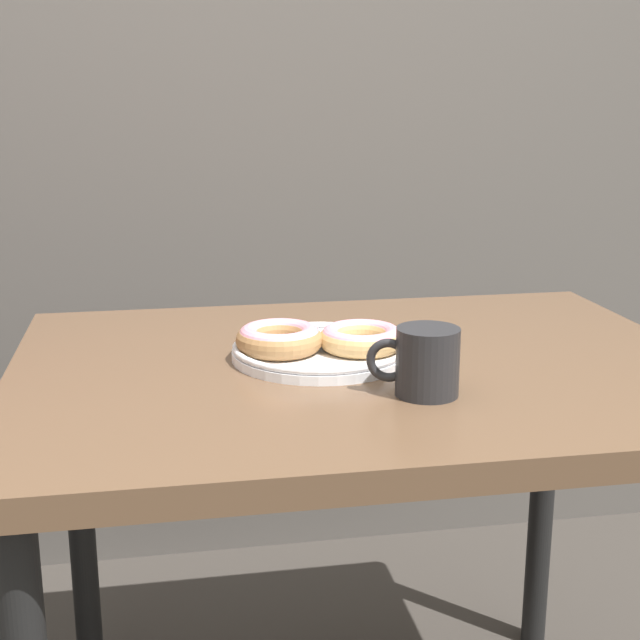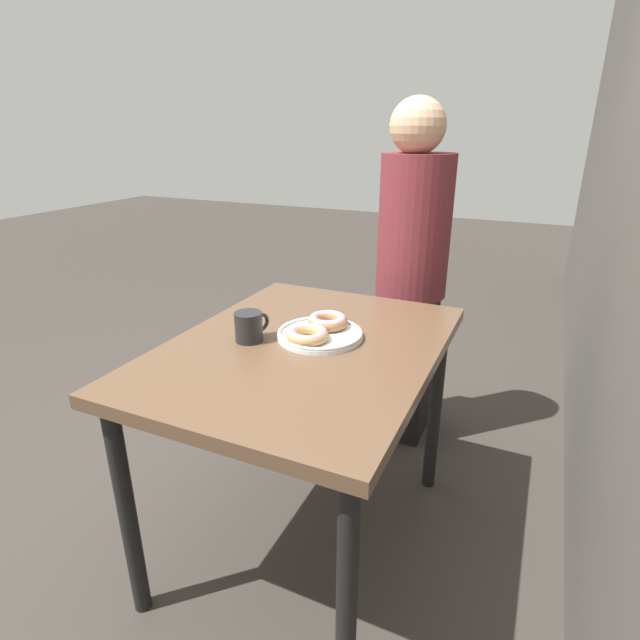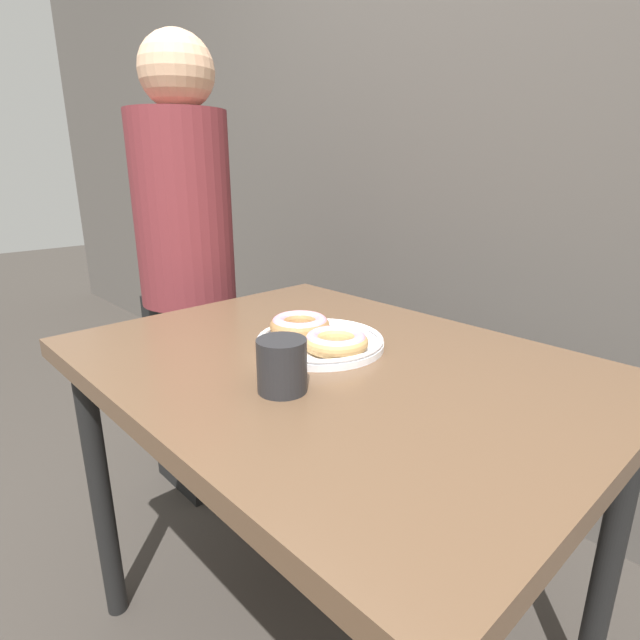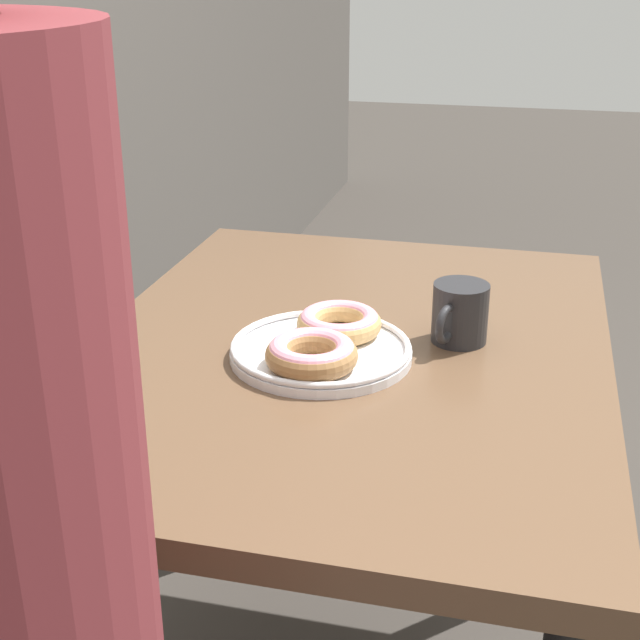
# 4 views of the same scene
# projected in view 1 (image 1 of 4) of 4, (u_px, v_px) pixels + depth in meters

# --- Properties ---
(wall_back) EXTENTS (8.00, 0.05, 2.60)m
(wall_back) POSITION_uv_depth(u_px,v_px,m) (280.00, 24.00, 2.03)
(wall_back) COLOR #56514C
(wall_back) RESTS_ON ground_plane
(dining_table) EXTENTS (1.04, 0.78, 0.76)m
(dining_table) POSITION_uv_depth(u_px,v_px,m) (362.00, 416.00, 1.36)
(dining_table) COLOR brown
(dining_table) RESTS_ON ground_plane
(donut_plate) EXTENTS (0.28, 0.27, 0.05)m
(donut_plate) POSITION_uv_depth(u_px,v_px,m) (319.00, 344.00, 1.34)
(donut_plate) COLOR white
(donut_plate) RESTS_ON dining_table
(coffee_mug) EXTENTS (0.12, 0.08, 0.09)m
(coffee_mug) POSITION_uv_depth(u_px,v_px,m) (425.00, 361.00, 1.18)
(coffee_mug) COLOR #232326
(coffee_mug) RESTS_ON dining_table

